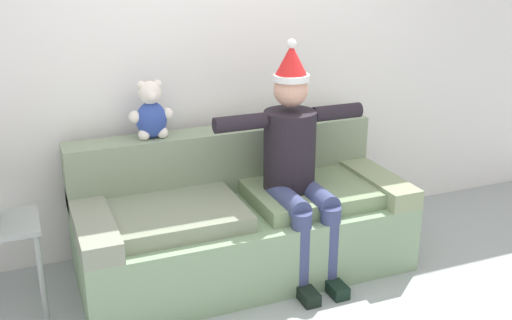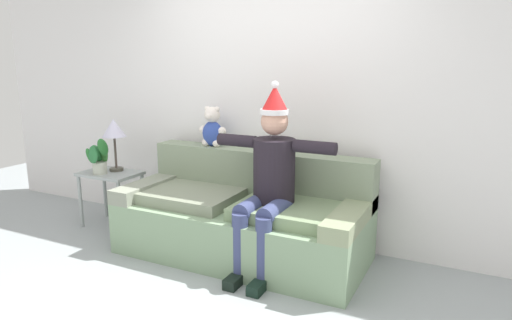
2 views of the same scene
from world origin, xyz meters
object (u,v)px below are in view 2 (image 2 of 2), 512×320
Objects in this scene: couch at (244,217)px; person_seated at (269,177)px; side_table at (111,181)px; potted_plant at (98,158)px; teddy_bear at (212,128)px; table_lamp at (114,131)px.

person_seated is at bearing -28.18° from couch.
potted_plant is (-0.04, -0.10, 0.26)m from side_table.
teddy_bear is 1.20m from potted_plant.
potted_plant is (-1.91, 0.07, -0.04)m from person_seated.
table_lamp is (-1.04, -0.21, -0.06)m from teddy_bear.
person_seated reaches higher than couch.
side_table is 1.53× the size of potted_plant.
side_table is (-1.86, 0.17, -0.30)m from person_seated.
teddy_bear is at bearing 15.58° from side_table.
table_lamp is (0.01, 0.08, 0.51)m from side_table.
person_seated reaches higher than potted_plant.
table_lamp is 1.40× the size of potted_plant.
person_seated is at bearing -5.29° from side_table.
table_lamp reaches higher than potted_plant.
table_lamp is at bearing 72.51° from potted_plant.
table_lamp is (-1.53, 0.08, 0.65)m from couch.
side_table is at bearing 179.94° from couch.
side_table is 0.28m from potted_plant.
teddy_bear is at bearing 149.25° from couch.
table_lamp is at bearing 176.95° from couch.
couch reaches higher than side_table.
couch is 1.40× the size of person_seated.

